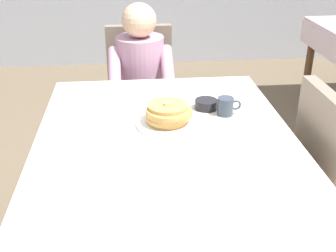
{
  "coord_description": "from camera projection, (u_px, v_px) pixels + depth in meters",
  "views": [
    {
      "loc": [
        -0.14,
        -1.53,
        1.58
      ],
      "look_at": [
        0.01,
        0.05,
        0.79
      ],
      "focal_mm": 45.28,
      "sensor_mm": 36.0,
      "label": 1
    }
  ],
  "objects": [
    {
      "name": "dining_table_main",
      "position": [
        167.0,
        160.0,
        1.79
      ],
      "size": [
        1.12,
        1.52,
        0.74
      ],
      "color": "silver",
      "rests_on": "ground"
    },
    {
      "name": "chair_diner",
      "position": [
        141.0,
        87.0,
        2.88
      ],
      "size": [
        0.44,
        0.45,
        0.93
      ],
      "rotation": [
        0.0,
        0.0,
        3.14
      ],
      "color": "#7A6B5B",
      "rests_on": "ground"
    },
    {
      "name": "diner_person",
      "position": [
        141.0,
        76.0,
        2.68
      ],
      "size": [
        0.4,
        0.43,
        1.12
      ],
      "rotation": [
        0.0,
        0.0,
        3.14
      ],
      "color": "#B2849E",
      "rests_on": "ground"
    },
    {
      "name": "chair_right_side",
      "position": [
        336.0,
        175.0,
        1.91
      ],
      "size": [
        0.45,
        0.44,
        0.93
      ],
      "rotation": [
        0.0,
        0.0,
        -1.57
      ],
      "color": "#7A6B5B",
      "rests_on": "ground"
    },
    {
      "name": "plate_breakfast",
      "position": [
        168.0,
        123.0,
        1.89
      ],
      "size": [
        0.28,
        0.28,
        0.02
      ],
      "primitive_type": "cylinder",
      "color": "white",
      "rests_on": "dining_table_main"
    },
    {
      "name": "breakfast_stack",
      "position": [
        168.0,
        113.0,
        1.87
      ],
      "size": [
        0.21,
        0.22,
        0.09
      ],
      "color": "tan",
      "rests_on": "plate_breakfast"
    },
    {
      "name": "cup_coffee",
      "position": [
        226.0,
        106.0,
        1.98
      ],
      "size": [
        0.11,
        0.08,
        0.08
      ],
      "color": "#333D4C",
      "rests_on": "dining_table_main"
    },
    {
      "name": "bowl_butter",
      "position": [
        206.0,
        104.0,
        2.05
      ],
      "size": [
        0.11,
        0.11,
        0.04
      ],
      "primitive_type": "cylinder",
      "color": "black",
      "rests_on": "dining_table_main"
    },
    {
      "name": "syrup_pitcher",
      "position": [
        118.0,
        105.0,
        2.0
      ],
      "size": [
        0.08,
        0.08,
        0.07
      ],
      "color": "silver",
      "rests_on": "dining_table_main"
    },
    {
      "name": "fork_left_of_plate",
      "position": [
        125.0,
        128.0,
        1.86
      ],
      "size": [
        0.02,
        0.18,
        0.0
      ],
      "primitive_type": "cube",
      "rotation": [
        0.0,
        0.0,
        1.53
      ],
      "color": "silver",
      "rests_on": "dining_table_main"
    },
    {
      "name": "knife_right_of_plate",
      "position": [
        210.0,
        125.0,
        1.89
      ],
      "size": [
        0.03,
        0.2,
        0.0
      ],
      "primitive_type": "cube",
      "rotation": [
        0.0,
        0.0,
        1.65
      ],
      "color": "silver",
      "rests_on": "dining_table_main"
    },
    {
      "name": "spoon_near_edge",
      "position": [
        171.0,
        162.0,
        1.6
      ],
      "size": [
        0.15,
        0.04,
        0.0
      ],
      "primitive_type": "cube",
      "rotation": [
        0.0,
        0.0,
        -0.15
      ],
      "color": "silver",
      "rests_on": "dining_table_main"
    },
    {
      "name": "napkin_folded",
      "position": [
        100.0,
        142.0,
        1.75
      ],
      "size": [
        0.17,
        0.13,
        0.01
      ],
      "primitive_type": "cube",
      "rotation": [
        0.0,
        0.0,
        -0.04
      ],
      "color": "white",
      "rests_on": "dining_table_main"
    }
  ]
}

